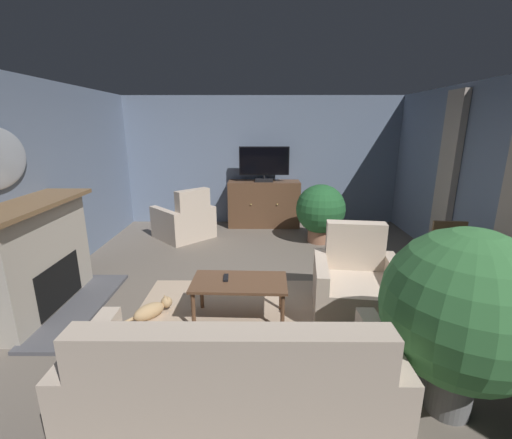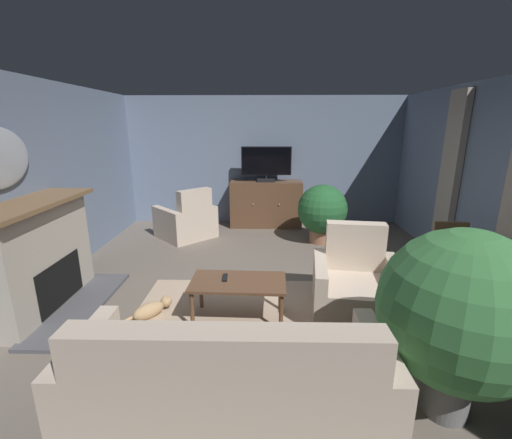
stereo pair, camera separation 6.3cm
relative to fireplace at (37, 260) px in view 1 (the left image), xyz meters
The scene contains 18 objects.
ground_plane 2.69m from the fireplace, ahead, with size 6.33×7.48×0.04m, color #665B51.
wall_back 4.66m from the fireplace, 55.75° to the left, with size 6.33×0.10×2.66m, color slate.
wall_left 0.85m from the fireplace, 135.80° to the left, with size 0.10×7.48×2.66m, color slate.
curtain_panel_far 5.71m from the fireplace, 17.13° to the left, with size 0.10×0.44×2.23m, color #B2A393.
rug_central 2.48m from the fireplace, ahead, with size 2.58×1.90×0.01m, color tan.
fireplace is the anchor object (origin of this frame).
tv_cabinet 4.34m from the fireplace, 52.78° to the left, with size 1.48×0.54×0.96m.
television 4.36m from the fireplace, 52.35° to the left, with size 1.01×0.20×0.71m.
coffee_table 2.32m from the fireplace, ahead, with size 1.04×0.58×0.47m.
tv_remote 2.16m from the fireplace, ahead, with size 0.17×0.05×0.02m, color black.
sofa_floral 2.84m from the fireplace, 34.23° to the right, with size 2.23×0.89×0.94m.
armchair_angled_to_table 3.62m from the fireplace, ahead, with size 1.04×0.99×1.00m.
armchair_in_far_corner 2.89m from the fireplace, 67.14° to the left, with size 1.27×1.27×0.97m.
side_chair_nearest_door 4.86m from the fireplace, ahead, with size 0.47×0.47×0.99m.
side_chair_far_end 4.86m from the fireplace, ahead, with size 0.48×0.52×0.95m.
potted_plant_small_fern_corner 4.20m from the fireplace, 20.36° to the right, with size 1.13×1.13×1.43m.
potted_plant_tall_palm_by_window 4.36m from the fireplace, 33.73° to the left, with size 0.89×0.89×1.06m.
cat 1.42m from the fireplace, ahead, with size 0.53×0.50×0.19m.
Camera 1 is at (-0.10, -3.92, 2.09)m, focal length 24.14 mm.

